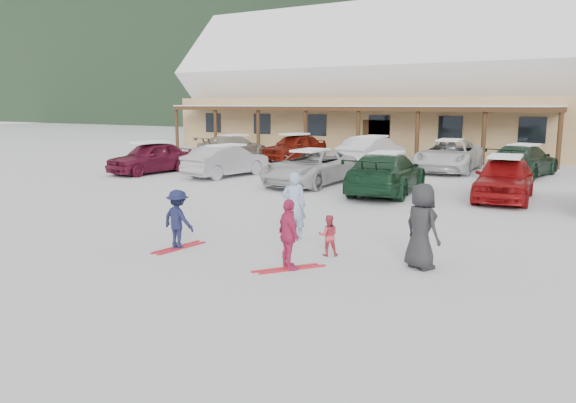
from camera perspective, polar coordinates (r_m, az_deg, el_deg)
The scene contains 21 objects.
ground at distance 12.28m, azimuth -3.68°, elevation -5.15°, with size 160.00×160.00×0.00m, color white.
day_lodge at distance 40.82m, azimuth 9.21°, elevation 10.83°, with size 29.12×12.50×10.38m.
conifer_0 at distance 51.59m, azimuth -7.89°, elevation 12.58°, with size 4.40×4.40×10.20m.
conifer_2 at distance 63.58m, azimuth -3.65°, elevation 13.15°, with size 5.28×5.28×12.24m.
adult_skier at distance 13.28m, azimuth 0.60°, elevation -0.42°, with size 0.59×0.39×1.61m, color #8BA7C8.
toddler_red at distance 11.91m, azimuth 4.12°, elevation -3.45°, with size 0.43×0.33×0.88m, color #C93C4B.
child_navy at distance 12.67m, azimuth -11.10°, elevation -1.78°, with size 0.85×0.49×1.32m, color #16193B.
skis_child_navy at distance 12.81m, azimuth -11.01°, elevation -4.61°, with size 0.20×1.40×0.03m, color red.
child_magenta at distance 10.83m, azimuth 0.09°, elevation -3.39°, with size 0.81×0.34×1.39m, color #C32959.
skis_child_magenta at distance 11.01m, azimuth 0.09°, elevation -6.83°, with size 0.20×1.40×0.03m, color red.
bystander_dark at distance 11.19m, azimuth 13.41°, elevation -2.47°, with size 0.82×0.54×1.68m, color #252528.
parked_car_0 at distance 26.89m, azimuth -13.78°, elevation 4.36°, with size 1.71×4.26×1.45m, color maroon.
parked_car_1 at distance 25.00m, azimuth -6.27°, elevation 4.12°, with size 1.47×4.23×1.39m, color #A2A1A6.
parked_car_2 at distance 22.38m, azimuth 2.27°, elevation 3.48°, with size 2.29×4.97×1.38m, color silver.
parked_car_3 at distance 20.34m, azimuth 9.96°, elevation 2.83°, with size 2.07×5.08×1.48m, color #14361F.
parked_car_4 at distance 20.09m, azimuth 21.11°, elevation 2.23°, with size 1.74×4.32×1.47m, color maroon.
parked_car_7 at distance 32.87m, azimuth -5.57°, elevation 5.50°, with size 1.96×4.81×1.40m, color gray.
parked_car_8 at distance 31.99m, azimuth 0.67°, elevation 5.53°, with size 1.78×4.43×1.51m, color maroon.
parked_car_9 at distance 29.11m, azimuth 8.58°, elevation 5.04°, with size 1.65×4.74×1.56m, color silver.
parked_car_10 at distance 27.90m, azimuth 16.04°, elevation 4.50°, with size 2.49×5.41×1.50m, color silver.
parked_car_11 at distance 26.94m, azimuth 22.75°, elevation 3.84°, with size 1.98×4.87×1.41m, color #1C3525.
Camera 1 is at (6.94, -9.62, 3.18)m, focal length 35.00 mm.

